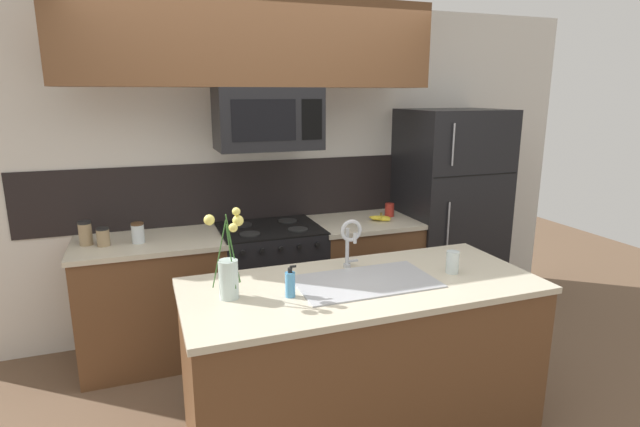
{
  "coord_description": "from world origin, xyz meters",
  "views": [
    {
      "loc": [
        -0.89,
        -2.68,
        1.92
      ],
      "look_at": [
        0.18,
        0.27,
        1.16
      ],
      "focal_mm": 28.0,
      "sensor_mm": 36.0,
      "label": 1
    }
  ],
  "objects_px": {
    "dish_soap_bottle": "(290,284)",
    "coffee_tin": "(389,210)",
    "refrigerator": "(447,214)",
    "storage_jar_tall": "(85,233)",
    "stove_range": "(271,284)",
    "storage_jar_medium": "(103,237)",
    "sink_faucet": "(350,237)",
    "banana_bunch": "(381,218)",
    "microwave": "(268,119)",
    "flower_vase": "(229,272)",
    "storage_jar_short": "(138,233)",
    "drinking_glass": "(452,262)"
  },
  "relations": [
    {
      "from": "banana_bunch",
      "to": "dish_soap_bottle",
      "type": "height_order",
      "value": "dish_soap_bottle"
    },
    {
      "from": "storage_jar_short",
      "to": "coffee_tin",
      "type": "relative_size",
      "value": 1.29
    },
    {
      "from": "sink_faucet",
      "to": "drinking_glass",
      "type": "relative_size",
      "value": 2.37
    },
    {
      "from": "storage_jar_tall",
      "to": "storage_jar_medium",
      "type": "distance_m",
      "value": 0.13
    },
    {
      "from": "coffee_tin",
      "to": "flower_vase",
      "type": "xyz_separation_m",
      "value": [
        -1.56,
        -1.26,
        0.08
      ]
    },
    {
      "from": "banana_bunch",
      "to": "sink_faucet",
      "type": "relative_size",
      "value": 0.62
    },
    {
      "from": "storage_jar_medium",
      "to": "sink_faucet",
      "type": "distance_m",
      "value": 1.71
    },
    {
      "from": "storage_jar_short",
      "to": "drinking_glass",
      "type": "xyz_separation_m",
      "value": [
        1.7,
        -1.25,
        -0.01
      ]
    },
    {
      "from": "refrigerator",
      "to": "storage_jar_short",
      "type": "xyz_separation_m",
      "value": [
        -2.54,
        -0.06,
        0.09
      ]
    },
    {
      "from": "banana_bunch",
      "to": "storage_jar_short",
      "type": "bearing_deg",
      "value": 179.37
    },
    {
      "from": "refrigerator",
      "to": "storage_jar_tall",
      "type": "height_order",
      "value": "refrigerator"
    },
    {
      "from": "microwave",
      "to": "dish_soap_bottle",
      "type": "distance_m",
      "value": 1.5
    },
    {
      "from": "storage_jar_tall",
      "to": "stove_range",
      "type": "bearing_deg",
      "value": -1.28
    },
    {
      "from": "microwave",
      "to": "storage_jar_short",
      "type": "height_order",
      "value": "microwave"
    },
    {
      "from": "storage_jar_tall",
      "to": "storage_jar_short",
      "type": "relative_size",
      "value": 1.17
    },
    {
      "from": "coffee_tin",
      "to": "sink_faucet",
      "type": "bearing_deg",
      "value": -127.38
    },
    {
      "from": "storage_jar_short",
      "to": "flower_vase",
      "type": "xyz_separation_m",
      "value": [
        0.43,
        -1.17,
        0.07
      ]
    },
    {
      "from": "refrigerator",
      "to": "coffee_tin",
      "type": "height_order",
      "value": "refrigerator"
    },
    {
      "from": "storage_jar_medium",
      "to": "dish_soap_bottle",
      "type": "bearing_deg",
      "value": -53.4
    },
    {
      "from": "refrigerator",
      "to": "banana_bunch",
      "type": "xyz_separation_m",
      "value": [
        -0.68,
        -0.08,
        0.04
      ]
    },
    {
      "from": "drinking_glass",
      "to": "flower_vase",
      "type": "height_order",
      "value": "flower_vase"
    },
    {
      "from": "storage_jar_medium",
      "to": "drinking_glass",
      "type": "bearing_deg",
      "value": -33.16
    },
    {
      "from": "stove_range",
      "to": "flower_vase",
      "type": "xyz_separation_m",
      "value": [
        -0.52,
        -1.21,
        0.59
      ]
    },
    {
      "from": "storage_jar_tall",
      "to": "storage_jar_medium",
      "type": "height_order",
      "value": "storage_jar_tall"
    },
    {
      "from": "microwave",
      "to": "flower_vase",
      "type": "xyz_separation_m",
      "value": [
        -0.52,
        -1.19,
        -0.69
      ]
    },
    {
      "from": "storage_jar_medium",
      "to": "sink_faucet",
      "type": "height_order",
      "value": "sink_faucet"
    },
    {
      "from": "stove_range",
      "to": "refrigerator",
      "type": "height_order",
      "value": "refrigerator"
    },
    {
      "from": "stove_range",
      "to": "sink_faucet",
      "type": "xyz_separation_m",
      "value": [
        0.22,
        -1.03,
        0.65
      ]
    },
    {
      "from": "storage_jar_tall",
      "to": "storage_jar_short",
      "type": "height_order",
      "value": "storage_jar_tall"
    },
    {
      "from": "microwave",
      "to": "dish_soap_bottle",
      "type": "xyz_separation_m",
      "value": [
        -0.22,
        -1.28,
        -0.76
      ]
    },
    {
      "from": "refrigerator",
      "to": "drinking_glass",
      "type": "distance_m",
      "value": 1.56
    },
    {
      "from": "stove_range",
      "to": "dish_soap_bottle",
      "type": "distance_m",
      "value": 1.42
    },
    {
      "from": "storage_jar_tall",
      "to": "dish_soap_bottle",
      "type": "relative_size",
      "value": 1.01
    },
    {
      "from": "dish_soap_bottle",
      "to": "coffee_tin",
      "type": "bearing_deg",
      "value": 46.71
    },
    {
      "from": "storage_jar_tall",
      "to": "dish_soap_bottle",
      "type": "xyz_separation_m",
      "value": [
        1.05,
        -1.33,
        -0.01
      ]
    },
    {
      "from": "storage_jar_medium",
      "to": "banana_bunch",
      "type": "distance_m",
      "value": 2.08
    },
    {
      "from": "sink_faucet",
      "to": "banana_bunch",
      "type": "bearing_deg",
      "value": 54.48
    },
    {
      "from": "drinking_glass",
      "to": "dish_soap_bottle",
      "type": "bearing_deg",
      "value": -179.16
    },
    {
      "from": "microwave",
      "to": "flower_vase",
      "type": "relative_size",
      "value": 1.62
    },
    {
      "from": "refrigerator",
      "to": "storage_jar_short",
      "type": "bearing_deg",
      "value": -178.66
    },
    {
      "from": "banana_bunch",
      "to": "dish_soap_bottle",
      "type": "bearing_deg",
      "value": -132.57
    },
    {
      "from": "storage_jar_short",
      "to": "flower_vase",
      "type": "distance_m",
      "value": 1.25
    },
    {
      "from": "banana_bunch",
      "to": "coffee_tin",
      "type": "bearing_deg",
      "value": 39.63
    },
    {
      "from": "storage_jar_short",
      "to": "coffee_tin",
      "type": "distance_m",
      "value": 1.99
    },
    {
      "from": "dish_soap_bottle",
      "to": "flower_vase",
      "type": "height_order",
      "value": "flower_vase"
    },
    {
      "from": "flower_vase",
      "to": "dish_soap_bottle",
      "type": "bearing_deg",
      "value": -17.2
    },
    {
      "from": "storage_jar_short",
      "to": "drinking_glass",
      "type": "distance_m",
      "value": 2.1
    },
    {
      "from": "microwave",
      "to": "sink_faucet",
      "type": "distance_m",
      "value": 1.21
    },
    {
      "from": "storage_jar_short",
      "to": "sink_faucet",
      "type": "bearing_deg",
      "value": -40.46
    },
    {
      "from": "sink_faucet",
      "to": "dish_soap_bottle",
      "type": "distance_m",
      "value": 0.53
    }
  ]
}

